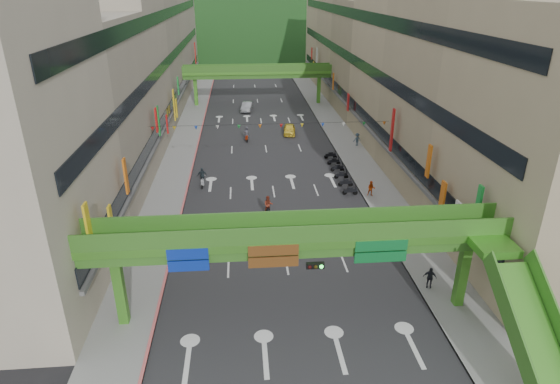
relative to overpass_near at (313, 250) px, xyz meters
The scene contains 22 objects.
road_slab 44.93m from the overpass_near, 91.20° to the left, with size 18.00×140.00×0.02m, color #28282B.
sidewalk_left 46.47m from the overpass_near, 104.97° to the left, with size 4.00×140.00×0.15m, color gray.
sidewalk_right 46.03m from the overpass_near, 77.29° to the left, with size 4.00×140.00×0.15m, color gray.
curb_left 46.02m from the overpass_near, 102.67° to the left, with size 0.20×140.00×0.18m, color #CC5959.
curb_right 45.65m from the overpass_near, 79.63° to the left, with size 0.20×140.00×0.18m, color gray.
building_row_left 49.02m from the overpass_near, 114.00° to the left, with size 12.80×95.00×19.00m.
building_row_right 48.30m from the overpass_near, 68.03° to the left, with size 12.80×95.00×19.00m.
overpass_near is the anchor object (origin of this frame).
overpass_far 59.63m from the overpass_near, 90.90° to the left, with size 28.00×2.20×7.10m.
hill_left 155.52m from the overpass_near, 95.88° to the left, with size 168.00×140.00×112.00m, color #1C4419.
hill_right 176.35m from the overpass_near, 82.15° to the left, with size 208.00×176.00×128.00m, color #1C4419.
bunting_string 24.65m from the overpass_near, 92.17° to the left, with size 26.00×0.36×0.47m.
scooter_rider_near 11.61m from the overpass_near, 100.84° to the left, with size 0.59×1.60×1.85m.
scooter_rider_mid 15.59m from the overpass_near, 96.99° to the left, with size 0.85×1.60×2.08m.
scooter_rider_left 24.48m from the overpass_near, 110.46° to the left, with size 1.08×1.60×2.16m.
scooter_rider_far 38.52m from the overpass_near, 95.06° to the left, with size 0.89×1.60×2.10m.
parked_scooter_row 25.98m from the overpass_near, 74.40° to the left, with size 1.60×11.58×1.08m.
car_silver 55.33m from the overpass_near, 93.09° to the left, with size 1.63×4.69×1.54m, color gray.
car_yellow 41.30m from the overpass_near, 86.04° to the left, with size 1.67×4.16×1.42m, color yellow.
pedestrian_red 20.92m from the overpass_near, 64.31° to the left, with size 0.77×0.60×1.59m, color #CC470E.
pedestrian_dark 10.24m from the overpass_near, 16.45° to the left, with size 0.93×0.39×1.59m, color black.
pedestrian_blue 36.67m from the overpass_near, 71.97° to the left, with size 0.79×0.50×1.68m, color #2D3F4D.
Camera 1 is at (-3.11, -18.76, 19.90)m, focal length 30.00 mm.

